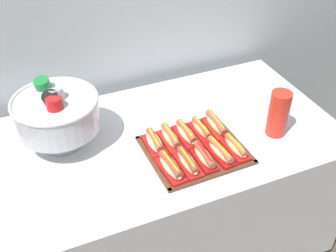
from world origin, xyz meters
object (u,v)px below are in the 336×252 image
object	(u,v)px
buffet_table	(168,190)
hot_dog_3	(220,152)
hot_dog_2	(204,157)
hot_dog_9	(216,125)
hot_dog_5	(155,143)
hot_dog_0	(171,167)
hot_dog_1	(188,162)
hot_dog_8	(201,130)
hot_dog_6	(171,138)
hot_dog_4	(236,148)
punch_bowl	(56,112)
serving_tray	(195,150)
hot_dog_7	(186,134)
cup_stack	(278,114)

from	to	relation	value
buffet_table	hot_dog_3	xyz separation A→B (m)	(0.14, -0.23, 0.39)
hot_dog_2	hot_dog_3	distance (m)	0.08
hot_dog_3	hot_dog_9	world-z (taller)	hot_dog_9
buffet_table	hot_dog_5	bearing A→B (deg)	-142.85
hot_dog_0	hot_dog_1	xyz separation A→B (m)	(0.07, 0.00, -0.00)
hot_dog_8	hot_dog_9	size ratio (longest dim) A/B	0.89
hot_dog_6	hot_dog_4	bearing A→B (deg)	-35.12
hot_dog_8	punch_bowl	bearing A→B (deg)	161.71
hot_dog_4	hot_dog_8	world-z (taller)	hot_dog_8
buffet_table	hot_dog_5	size ratio (longest dim) A/B	9.96
serving_tray	hot_dog_0	world-z (taller)	hot_dog_0
punch_bowl	hot_dog_8	bearing A→B (deg)	-18.29
hot_dog_7	hot_dog_9	bearing A→B (deg)	1.13
hot_dog_0	hot_dog_3	world-z (taller)	hot_dog_0
hot_dog_3	hot_dog_7	distance (m)	0.18
cup_stack	hot_dog_1	bearing A→B (deg)	-173.16
hot_dog_3	punch_bowl	bearing A→B (deg)	148.58
hot_dog_3	hot_dog_9	size ratio (longest dim) A/B	0.99
hot_dog_9	serving_tray	bearing A→B (deg)	-150.06
hot_dog_4	hot_dog_7	world-z (taller)	hot_dog_7
serving_tray	hot_dog_6	world-z (taller)	hot_dog_6
hot_dog_7	hot_dog_9	size ratio (longest dim) A/B	1.00
buffet_table	hot_dog_1	xyz separation A→B (m)	(-0.01, -0.23, 0.39)
hot_dog_2	buffet_table	bearing A→B (deg)	105.66
buffet_table	serving_tray	bearing A→B (deg)	-66.89
hot_dog_0	hot_dog_2	bearing A→B (deg)	1.13
hot_dog_5	cup_stack	world-z (taller)	cup_stack
buffet_table	hot_dog_7	bearing A→B (deg)	-46.53
hot_dog_7	hot_dog_6	bearing A→B (deg)	-178.87
hot_dog_6	hot_dog_9	size ratio (longest dim) A/B	0.92
hot_dog_2	hot_dog_4	bearing A→B (deg)	1.13
hot_dog_1	hot_dog_9	bearing A→B (deg)	37.39
serving_tray	hot_dog_0	xyz separation A→B (m)	(-0.15, -0.09, 0.03)
hot_dog_7	hot_dog_9	world-z (taller)	hot_dog_9
buffet_table	hot_dog_6	xyz separation A→B (m)	(-0.01, -0.07, 0.39)
hot_dog_8	hot_dog_9	world-z (taller)	hot_dog_9
hot_dog_5	hot_dog_9	bearing A→B (deg)	1.13
hot_dog_5	cup_stack	distance (m)	0.56
hot_dog_3	hot_dog_2	bearing A→B (deg)	-178.87
serving_tray	punch_bowl	distance (m)	0.60
hot_dog_5	hot_dog_6	xyz separation A→B (m)	(0.07, 0.00, 0.00)
hot_dog_4	cup_stack	world-z (taller)	cup_stack
hot_dog_2	hot_dog_7	xyz separation A→B (m)	(-0.00, 0.16, 0.00)
hot_dog_3	hot_dog_1	bearing A→B (deg)	-178.87
hot_dog_5	cup_stack	bearing A→B (deg)	-11.32
hot_dog_9	hot_dog_3	bearing A→B (deg)	-113.31
punch_bowl	cup_stack	bearing A→B (deg)	-18.78
hot_dog_2	punch_bowl	world-z (taller)	punch_bowl
hot_dog_0	hot_dog_9	xyz separation A→B (m)	(0.30, 0.17, -0.00)
hot_dog_5	punch_bowl	world-z (taller)	punch_bowl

